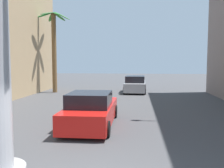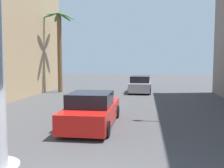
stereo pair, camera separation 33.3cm
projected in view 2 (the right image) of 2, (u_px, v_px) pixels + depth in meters
ground_plane at (123, 111)px, 14.58m from camera, size 93.24×93.24×0.00m
car_lead at (92, 110)px, 11.30m from camera, size 2.08×4.93×1.56m
car_far at (140, 84)px, 23.78m from camera, size 2.13×4.74×1.56m
palm_tree_far_left at (60, 44)px, 23.52m from camera, size 3.35×3.25×7.56m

